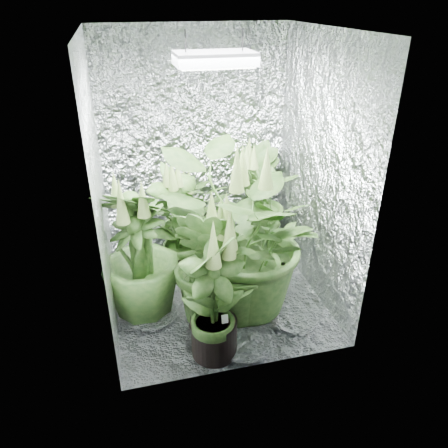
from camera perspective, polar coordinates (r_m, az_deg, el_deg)
name	(u,v)px	position (r m, az deg, el deg)	size (l,w,h in m)	color
ground	(217,295)	(3.62, -0.94, -9.31)	(1.60, 1.60, 0.00)	silver
walls	(216,182)	(3.12, -1.08, 5.50)	(1.62, 1.62, 2.00)	silver
ceiling	(214,28)	(2.89, -1.27, 24.17)	(1.60, 1.60, 0.01)	silver
grow_lamp	(215,59)	(2.91, -1.23, 20.75)	(0.50, 0.30, 0.22)	gray
plant_a	(190,219)	(3.90, -4.46, 0.64)	(0.70, 0.70, 0.87)	black
plant_b	(178,226)	(3.61, -6.02, -0.22)	(0.72, 0.72, 1.07)	black
plant_c	(255,201)	(3.99, 4.04, 2.99)	(0.76, 0.76, 1.10)	black
plant_d	(140,254)	(3.21, -10.96, -3.85)	(0.76, 0.76, 1.14)	black
plant_e	(245,241)	(3.08, 2.76, -2.19)	(1.32, 1.32, 1.35)	black
plant_f	(214,298)	(2.83, -1.36, -9.58)	(0.70, 0.70, 1.04)	black
plant_g	(209,269)	(3.05, -1.97, -5.91)	(0.73, 0.73, 1.08)	black
circulation_fan	(262,234)	(4.18, 4.97, -1.29)	(0.18, 0.32, 0.37)	black
plant_label	(225,320)	(2.92, 0.12, -12.38)	(0.04, 0.01, 0.07)	white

